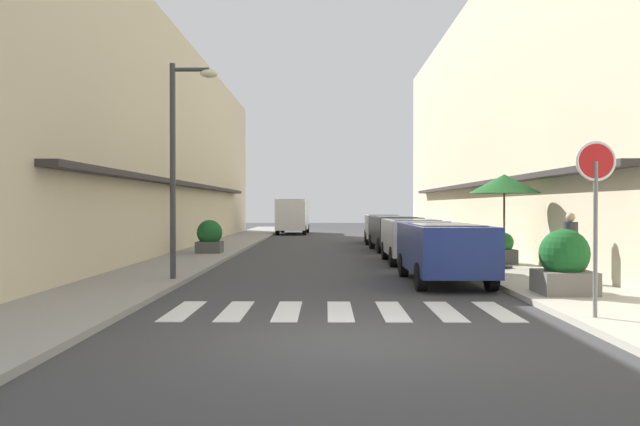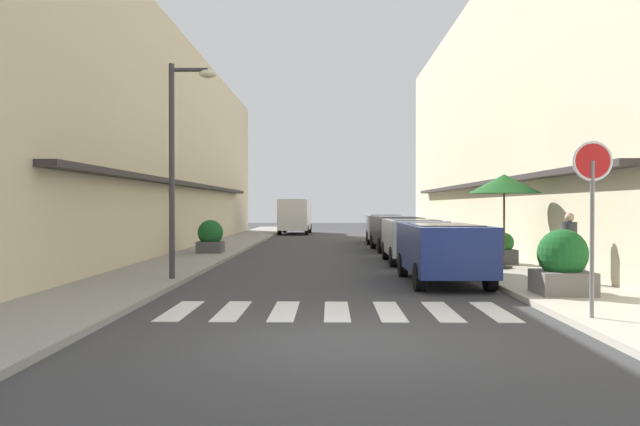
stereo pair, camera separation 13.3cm
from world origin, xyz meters
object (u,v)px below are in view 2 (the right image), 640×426
object	(u,v)px
parked_car_far	(396,229)
planter_midblock	(504,249)
street_lamp	(179,147)
planter_corner	(563,264)
parked_car_near	(443,246)
planter_far	(210,237)
parked_car_distant	(384,225)
parked_car_mid	(413,236)
delivery_van	(295,213)
round_street_sign	(592,182)
pedestrian_walking_near	(569,246)
cafe_umbrella	(504,184)

from	to	relation	value
parked_car_far	planter_midblock	bearing A→B (deg)	-69.78
street_lamp	planter_corner	size ratio (longest dim) A/B	4.00
planter_corner	street_lamp	bearing A→B (deg)	163.10
parked_car_near	planter_far	bearing A→B (deg)	130.94
parked_car_distant	planter_midblock	world-z (taller)	parked_car_distant
parked_car_mid	street_lamp	xyz separation A→B (m)	(-6.50, -5.59, 2.44)
parked_car_near	parked_car_mid	bearing A→B (deg)	90.00
parked_car_distant	street_lamp	world-z (taller)	street_lamp
delivery_van	planter_midblock	size ratio (longest dim) A/B	5.62
parked_car_mid	planter_midblock	distance (m)	3.04
parked_car_near	planter_midblock	world-z (taller)	parked_car_near
parked_car_mid	parked_car_distant	bearing A→B (deg)	90.00
street_lamp	planter_midblock	distance (m)	10.36
planter_far	planter_corner	bearing A→B (deg)	-50.03
planter_far	round_street_sign	bearing A→B (deg)	-57.64
parked_car_mid	street_lamp	bearing A→B (deg)	-139.32
parked_car_distant	round_street_sign	bearing A→B (deg)	-86.30
planter_far	pedestrian_walking_near	size ratio (longest dim) A/B	0.77
parked_car_far	delivery_van	world-z (taller)	delivery_van
round_street_sign	cafe_umbrella	distance (m)	8.06
parked_car_far	pedestrian_walking_near	world-z (taller)	pedestrian_walking_near
parked_car_far	round_street_sign	distance (m)	16.57
parked_car_far	delivery_van	size ratio (longest dim) A/B	0.78
parked_car_far	round_street_sign	world-z (taller)	round_street_sign
parked_car_near	parked_car_far	xyz separation A→B (m)	(-0.00, 11.07, -0.00)
parked_car_mid	planter_midblock	size ratio (longest dim) A/B	4.39
planter_midblock	planter_far	size ratio (longest dim) A/B	0.77
parked_car_distant	planter_far	size ratio (longest dim) A/B	3.44
parked_car_far	delivery_van	distance (m)	17.25
round_street_sign	planter_corner	world-z (taller)	round_street_sign
parked_car_distant	cafe_umbrella	size ratio (longest dim) A/B	1.60
planter_far	cafe_umbrella	bearing A→B (deg)	-31.44
parked_car_near	delivery_van	distance (m)	28.01
round_street_sign	pedestrian_walking_near	distance (m)	4.92
parked_car_distant	planter_corner	xyz separation A→B (m)	(1.97, -19.25, -0.18)
delivery_van	pedestrian_walking_near	bearing A→B (deg)	-74.33
parked_car_near	planter_midblock	bearing A→B (deg)	56.81
parked_car_near	round_street_sign	world-z (taller)	round_street_sign
cafe_umbrella	parked_car_mid	bearing A→B (deg)	127.76
parked_car_far	street_lamp	bearing A→B (deg)	-120.25
street_lamp	cafe_umbrella	distance (m)	9.18
street_lamp	cafe_umbrella	world-z (taller)	street_lamp
parked_car_near	street_lamp	distance (m)	6.94
parked_car_distant	pedestrian_walking_near	bearing A→B (deg)	-80.92
parked_car_near	pedestrian_walking_near	world-z (taller)	pedestrian_walking_near
planter_corner	planter_midblock	size ratio (longest dim) A/B	1.37
street_lamp	cafe_umbrella	size ratio (longest dim) A/B	1.96
planter_corner	planter_far	distance (m)	14.55
planter_midblock	pedestrian_walking_near	world-z (taller)	pedestrian_walking_near
parked_car_distant	planter_far	bearing A→B (deg)	-132.35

